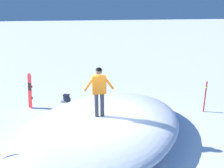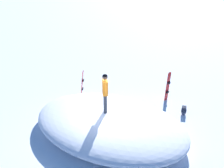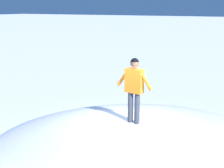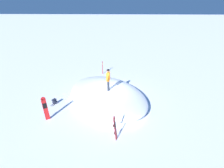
% 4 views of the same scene
% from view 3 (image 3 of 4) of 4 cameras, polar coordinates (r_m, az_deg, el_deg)
% --- Properties ---
extents(ground, '(240.00, 240.00, 0.00)m').
position_cam_3_polar(ground, '(8.42, 2.35, -12.86)').
color(ground, white).
extents(snow_mound, '(8.58, 8.82, 0.95)m').
position_cam_3_polar(snow_mound, '(7.93, 2.93, -10.87)').
color(snow_mound, white).
rests_on(snow_mound, ground).
extents(snowboarder_standing, '(0.27, 1.04, 1.74)m').
position_cam_3_polar(snowboarder_standing, '(7.44, 4.41, -0.12)').
color(snowboarder_standing, '#333842').
rests_on(snowboarder_standing, snow_mound).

